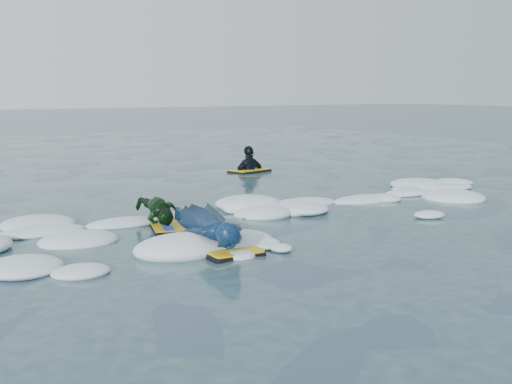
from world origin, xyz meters
The scene contains 5 objects.
ground centered at (0.00, 0.00, 0.00)m, with size 120.00×120.00×0.00m, color #1C3244.
foam_band centered at (0.00, 1.03, 0.00)m, with size 12.00×3.10×0.30m, color white, non-canonical shape.
prone_woman_unit centered at (-1.05, -0.16, 0.24)m, with size 0.95×1.86×0.47m.
prone_child_unit centered at (-1.14, 1.21, 0.21)m, with size 0.72×1.18×0.42m.
waiting_rider_unit centered at (3.01, 5.83, -0.10)m, with size 1.09×0.77×1.48m.
Camera 1 is at (-4.54, -7.05, 1.92)m, focal length 45.00 mm.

